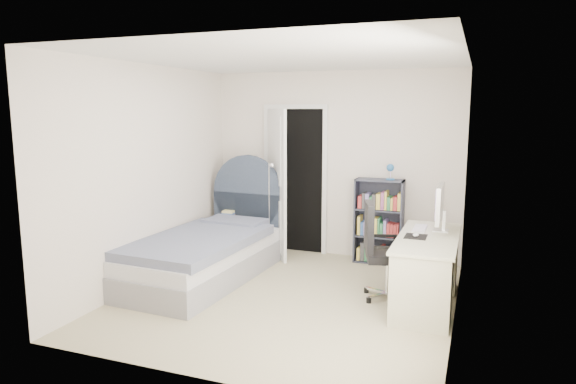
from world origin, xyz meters
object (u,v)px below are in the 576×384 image
(desk, at_px, (427,267))
(office_chair, at_px, (380,246))
(bed, at_px, (208,252))
(nightstand, at_px, (233,225))
(bookcase, at_px, (379,224))
(floor_lamp, at_px, (270,220))

(desk, bearing_deg, office_chair, -179.88)
(bed, relative_size, nightstand, 3.71)
(bed, relative_size, bookcase, 1.76)
(bed, height_order, bookcase, bed)
(bed, bearing_deg, nightstand, 99.59)
(office_chair, bearing_deg, bookcase, 101.30)
(nightstand, height_order, bookcase, bookcase)
(floor_lamp, height_order, desk, floor_lamp)
(nightstand, distance_m, desk, 2.88)
(bed, distance_m, desk, 2.54)
(floor_lamp, bearing_deg, office_chair, -29.56)
(floor_lamp, bearing_deg, nightstand, 175.15)
(office_chair, bearing_deg, bed, -179.38)
(nightstand, xyz_separation_m, desk, (2.71, -0.98, -0.01))
(bookcase, xyz_separation_m, office_chair, (0.26, -1.28, 0.05))
(bed, bearing_deg, office_chair, 0.62)
(bed, relative_size, desk, 1.56)
(nightstand, bearing_deg, office_chair, -23.84)
(bookcase, height_order, desk, bookcase)
(floor_lamp, xyz_separation_m, office_chair, (1.64, -0.93, 0.03))
(bed, height_order, desk, bed)
(nightstand, bearing_deg, floor_lamp, -4.85)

